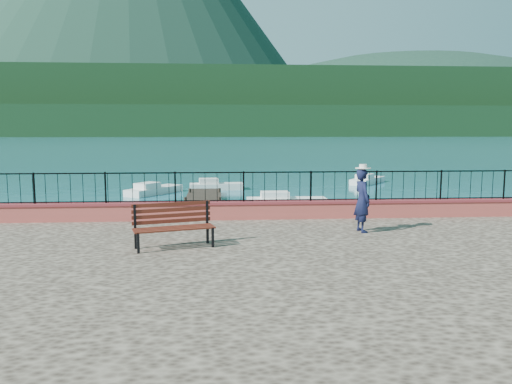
{
  "coord_description": "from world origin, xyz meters",
  "views": [
    {
      "loc": [
        -1.07,
        -12.34,
        4.1
      ],
      "look_at": [
        -0.02,
        2.0,
        2.3
      ],
      "focal_mm": 35.0,
      "sensor_mm": 36.0,
      "label": 1
    }
  ],
  "objects": [
    {
      "name": "foothills",
      "position": [
        0.0,
        360.0,
        22.0
      ],
      "size": [
        900.0,
        120.0,
        44.0
      ],
      "primitive_type": "cube",
      "color": "black",
      "rests_on": "ground"
    },
    {
      "name": "companion_hill",
      "position": [
        220.0,
        560.0,
        0.0
      ],
      "size": [
        448.0,
        384.0,
        180.0
      ],
      "primitive_type": "ellipsoid",
      "color": "#142D23",
      "rests_on": "ground"
    },
    {
      "name": "parapet",
      "position": [
        0.0,
        3.7,
        1.49
      ],
      "size": [
        28.0,
        0.46,
        0.58
      ],
      "primitive_type": "cube",
      "color": "#AC463E",
      "rests_on": "promenade"
    },
    {
      "name": "boat_1",
      "position": [
        2.54,
        14.21,
        0.4
      ],
      "size": [
        4.3,
        1.35,
        0.8
      ],
      "primitive_type": "cube",
      "rotation": [
        0.0,
        0.0,
        -0.01
      ],
      "color": "white",
      "rests_on": "ground"
    },
    {
      "name": "hat",
      "position": [
        2.96,
        1.4,
        3.07
      ],
      "size": [
        0.44,
        0.44,
        0.12
      ],
      "primitive_type": "cylinder",
      "color": "silver",
      "rests_on": "person"
    },
    {
      "name": "boat_3",
      "position": [
        -5.28,
        19.88,
        0.4
      ],
      "size": [
        3.44,
        4.24,
        0.8
      ],
      "primitive_type": "cube",
      "rotation": [
        0.0,
        0.0,
        0.98
      ],
      "color": "silver",
      "rests_on": "ground"
    },
    {
      "name": "person",
      "position": [
        2.96,
        1.4,
        2.11
      ],
      "size": [
        0.54,
        0.73,
        1.81
      ],
      "primitive_type": "imported",
      "rotation": [
        0.0,
        0.0,
        1.74
      ],
      "color": "black",
      "rests_on": "promenade"
    },
    {
      "name": "far_forest",
      "position": [
        0.0,
        300.0,
        9.0
      ],
      "size": [
        900.0,
        60.0,
        18.0
      ],
      "primitive_type": "cube",
      "color": "black",
      "rests_on": "ground"
    },
    {
      "name": "boat_0",
      "position": [
        -7.73,
        10.52,
        0.4
      ],
      "size": [
        4.02,
        2.02,
        0.8
      ],
      "primitive_type": "cube",
      "rotation": [
        0.0,
        0.0,
        -0.2
      ],
      "color": "silver",
      "rests_on": "ground"
    },
    {
      "name": "ground",
      "position": [
        0.0,
        0.0,
        0.0
      ],
      "size": [
        2000.0,
        2000.0,
        0.0
      ],
      "primitive_type": "plane",
      "color": "#19596B",
      "rests_on": "ground"
    },
    {
      "name": "dock",
      "position": [
        -2.0,
        12.0,
        0.15
      ],
      "size": [
        2.0,
        16.0,
        0.3
      ],
      "primitive_type": "cube",
      "color": "#2D231C",
      "rests_on": "ground"
    },
    {
      "name": "railing",
      "position": [
        0.0,
        3.7,
        2.25
      ],
      "size": [
        27.0,
        0.05,
        0.95
      ],
      "primitive_type": "cube",
      "color": "black",
      "rests_on": "parapet"
    },
    {
      "name": "park_bench",
      "position": [
        -2.21,
        -0.15,
        1.52
      ],
      "size": [
        2.08,
        1.17,
        1.1
      ],
      "rotation": [
        0.0,
        0.0,
        0.28
      ],
      "color": "black",
      "rests_on": "promenade"
    },
    {
      "name": "boat_4",
      "position": [
        -1.28,
        21.96,
        0.4
      ],
      "size": [
        3.76,
        1.62,
        0.8
      ],
      "primitive_type": "cube",
      "rotation": [
        0.0,
        0.0,
        0.09
      ],
      "color": "silver",
      "rests_on": "ground"
    },
    {
      "name": "boat_5",
      "position": [
        10.27,
        25.03,
        0.4
      ],
      "size": [
        3.59,
        4.13,
        0.8
      ],
      "primitive_type": "cube",
      "rotation": [
        0.0,
        0.0,
        0.92
      ],
      "color": "silver",
      "rests_on": "ground"
    }
  ]
}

